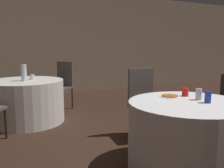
{
  "coord_description": "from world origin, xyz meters",
  "views": [
    {
      "loc": [
        -1.82,
        -1.95,
        1.29
      ],
      "look_at": [
        -0.41,
        0.81,
        0.82
      ],
      "focal_mm": 40.0,
      "sensor_mm": 36.0,
      "label": 1
    }
  ],
  "objects": [
    {
      "name": "bottle_far",
      "position": [
        -1.25,
        2.38,
        0.86
      ],
      "size": [
        0.09,
        0.09,
        0.28
      ],
      "color": "white",
      "rests_on": "table_far"
    },
    {
      "name": "pizza_plate_near",
      "position": [
        0.03,
        0.23,
        0.73
      ],
      "size": [
        0.23,
        0.23,
        0.02
      ],
      "color": "white",
      "rests_on": "table_near"
    },
    {
      "name": "soda_can_silver",
      "position": [
        0.2,
        -0.04,
        0.79
      ],
      "size": [
        0.07,
        0.07,
        0.12
      ],
      "color": "silver",
      "rests_on": "table_near"
    },
    {
      "name": "wall_back",
      "position": [
        0.0,
        4.78,
        1.4
      ],
      "size": [
        16.0,
        0.06,
        2.8
      ],
      "color": "gray",
      "rests_on": "ground_plane"
    },
    {
      "name": "soda_can_blue",
      "position": [
        0.17,
        -0.19,
        0.79
      ],
      "size": [
        0.07,
        0.07,
        0.12
      ],
      "color": "#1E38A5",
      "rests_on": "table_near"
    },
    {
      "name": "cup_far",
      "position": [
        -1.11,
        2.46,
        0.77
      ],
      "size": [
        0.08,
        0.08,
        0.09
      ],
      "color": "white",
      "rests_on": "table_far"
    },
    {
      "name": "cup_near",
      "position": [
        0.21,
        0.18,
        0.77
      ],
      "size": [
        0.07,
        0.07,
        0.09
      ],
      "color": "red",
      "rests_on": "table_near"
    },
    {
      "name": "table_far",
      "position": [
        -1.23,
        2.45,
        0.36
      ],
      "size": [
        1.26,
        1.26,
        0.72
      ],
      "color": "white",
      "rests_on": "ground_plane"
    },
    {
      "name": "table_near",
      "position": [
        0.02,
        -0.07,
        0.36
      ],
      "size": [
        1.24,
        1.24,
        0.72
      ],
      "color": "white",
      "rests_on": "ground_plane"
    },
    {
      "name": "chair_near_north",
      "position": [
        0.16,
        0.96,
        0.58
      ],
      "size": [
        0.45,
        0.45,
        0.98
      ],
      "rotation": [
        0.0,
        0.0,
        -3.27
      ],
      "color": "#59514C",
      "rests_on": "ground_plane"
    },
    {
      "name": "chair_far_northeast",
      "position": [
        -0.39,
        3.09,
        0.58
      ],
      "size": [
        0.56,
        0.56,
        0.98
      ],
      "rotation": [
        0.0,
        0.0,
        -4.06
      ],
      "color": "#59514C",
      "rests_on": "ground_plane"
    },
    {
      "name": "ground_plane",
      "position": [
        0.0,
        0.0,
        0.0
      ],
      "size": [
        16.0,
        16.0,
        0.0
      ],
      "primitive_type": "plane",
      "color": "#382319"
    }
  ]
}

